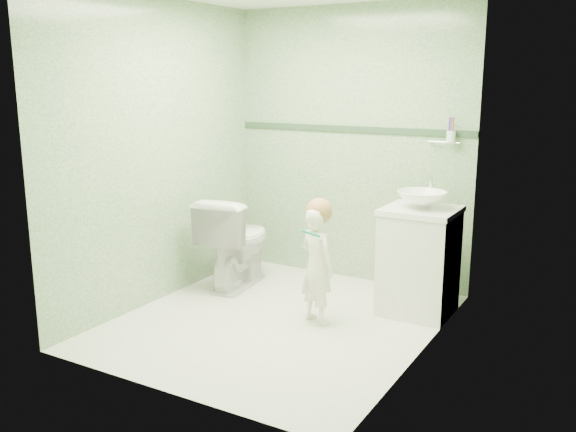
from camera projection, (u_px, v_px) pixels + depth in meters
The scene contains 12 objects.
ground at pixel (278, 321), 4.65m from camera, with size 2.50×2.50×0.00m, color silver.
room_shell at pixel (277, 162), 4.39m from camera, with size 2.50×2.54×2.40m.
trim_stripe at pixel (350, 129), 5.41m from camera, with size 2.20×0.02×0.05m, color #2D472F.
vanity at pixel (419, 263), 4.75m from camera, with size 0.52×0.50×0.80m, color white.
counter at pixel (421, 211), 4.66m from camera, with size 0.54×0.52×0.04m, color white.
basin at pixel (422, 200), 4.64m from camera, with size 0.37×0.37×0.13m, color white.
faucet at pixel (430, 185), 4.78m from camera, with size 0.03×0.13×0.18m.
cup_holder at pixel (450, 136), 4.93m from camera, with size 0.26×0.07×0.21m.
toilet at pixel (237, 241), 5.38m from camera, with size 0.45×0.79×0.80m, color white.
toddler at pixel (317, 266), 4.55m from camera, with size 0.32×0.21×0.88m, color white.
hair_cap at pixel (319, 211), 4.48m from camera, with size 0.19×0.19×0.19m, color #A57244.
teal_toothbrush at pixel (311, 233), 4.35m from camera, with size 0.11×0.14×0.08m.
Camera 1 is at (2.25, -3.75, 1.78)m, focal length 38.71 mm.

